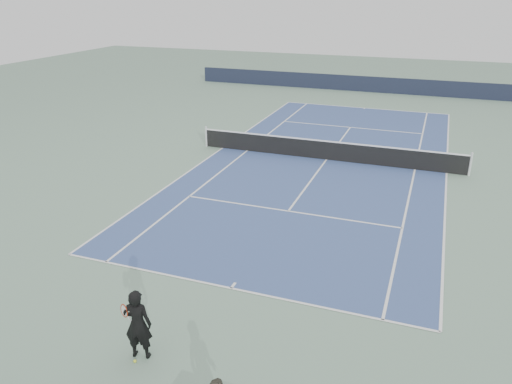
% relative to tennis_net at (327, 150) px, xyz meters
% --- Properties ---
extents(ground, '(80.00, 80.00, 0.00)m').
position_rel_tennis_net_xyz_m(ground, '(0.00, 0.00, -0.50)').
color(ground, gray).
extents(court_surface, '(10.97, 23.77, 0.01)m').
position_rel_tennis_net_xyz_m(court_surface, '(0.00, 0.00, -0.50)').
color(court_surface, '#374D82').
rests_on(court_surface, ground).
extents(tennis_net, '(12.90, 0.10, 1.07)m').
position_rel_tennis_net_xyz_m(tennis_net, '(0.00, 0.00, 0.00)').
color(tennis_net, silver).
rests_on(tennis_net, ground).
extents(windscreen_far, '(30.00, 0.25, 1.20)m').
position_rel_tennis_net_xyz_m(windscreen_far, '(0.00, 17.88, 0.10)').
color(windscreen_far, black).
rests_on(windscreen_far, ground).
extents(tennis_player, '(0.82, 0.59, 1.72)m').
position_rel_tennis_net_xyz_m(tennis_player, '(-0.86, -15.09, 0.36)').
color(tennis_player, black).
rests_on(tennis_player, ground).
extents(tennis_ball, '(0.07, 0.07, 0.07)m').
position_rel_tennis_net_xyz_m(tennis_ball, '(-0.87, -15.33, -0.47)').
color(tennis_ball, yellow).
rests_on(tennis_ball, ground).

